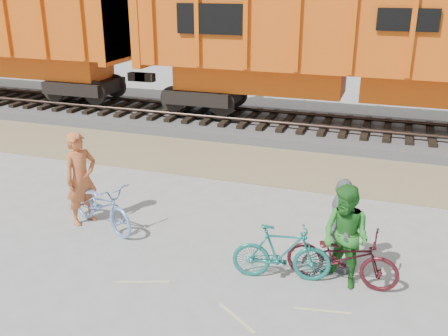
{
  "coord_description": "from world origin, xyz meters",
  "views": [
    {
      "loc": [
        2.67,
        -7.2,
        4.77
      ],
      "look_at": [
        -0.33,
        1.5,
        1.34
      ],
      "focal_mm": 40.0,
      "sensor_mm": 36.0,
      "label": 1
    }
  ],
  "objects": [
    {
      "name": "ground",
      "position": [
        0.0,
        0.0,
        0.0
      ],
      "size": [
        120.0,
        120.0,
        0.0
      ],
      "primitive_type": "plane",
      "color": "#9E9E99",
      "rests_on": "ground"
    },
    {
      "name": "gravel_strip",
      "position": [
        0.0,
        5.5,
        0.01
      ],
      "size": [
        120.0,
        3.0,
        0.02
      ],
      "primitive_type": "cube",
      "color": "tan",
      "rests_on": "ground"
    },
    {
      "name": "ballast_bed",
      "position": [
        0.0,
        9.0,
        0.15
      ],
      "size": [
        120.0,
        4.0,
        0.3
      ],
      "primitive_type": "cube",
      "color": "slate",
      "rests_on": "ground"
    },
    {
      "name": "track",
      "position": [
        0.0,
        9.0,
        0.47
      ],
      "size": [
        120.0,
        2.6,
        0.24
      ],
      "color": "black",
      "rests_on": "ballast_bed"
    },
    {
      "name": "hopper_car_center",
      "position": [
        1.4,
        9.0,
        3.01
      ],
      "size": [
        14.0,
        3.13,
        4.65
      ],
      "color": "black",
      "rests_on": "track"
    },
    {
      "name": "bicycle_blue",
      "position": [
        -2.73,
        0.76,
        0.51
      ],
      "size": [
        2.05,
        1.4,
        1.02
      ],
      "primitive_type": "imported",
      "rotation": [
        0.0,
        0.0,
        1.16
      ],
      "color": "#7C9EDC",
      "rests_on": "ground"
    },
    {
      "name": "bicycle_teal",
      "position": [
        1.19,
        0.08,
        0.5
      ],
      "size": [
        1.73,
        0.78,
        1.0
      ],
      "primitive_type": "imported",
      "rotation": [
        0.0,
        0.0,
        1.76
      ],
      "color": "#18736B",
      "rests_on": "ground"
    },
    {
      "name": "bicycle_maroon",
      "position": [
        2.16,
        0.29,
        0.49
      ],
      "size": [
        1.89,
        0.73,
        0.98
      ],
      "primitive_type": "imported",
      "rotation": [
        0.0,
        0.0,
        1.52
      ],
      "color": "#451219",
      "rests_on": "ground"
    },
    {
      "name": "person_solo",
      "position": [
        -3.23,
        0.86,
        0.98
      ],
      "size": [
        0.73,
        0.85,
        1.96
      ],
      "primitive_type": "imported",
      "rotation": [
        0.0,
        0.0,
        1.13
      ],
      "color": "#C45E30",
      "rests_on": "ground"
    },
    {
      "name": "person_man",
      "position": [
        2.19,
        0.28,
        0.88
      ],
      "size": [
        1.08,
        1.02,
        1.76
      ],
      "primitive_type": "imported",
      "rotation": [
        0.0,
        0.0,
        -0.56
      ],
      "color": "#287726",
      "rests_on": "ground"
    },
    {
      "name": "person_woman",
      "position": [
        2.06,
        0.69,
        0.86
      ],
      "size": [
        0.72,
        1.09,
        1.72
      ],
      "primitive_type": "imported",
      "rotation": [
        0.0,
        0.0,
        1.9
      ],
      "color": "gray",
      "rests_on": "ground"
    }
  ]
}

